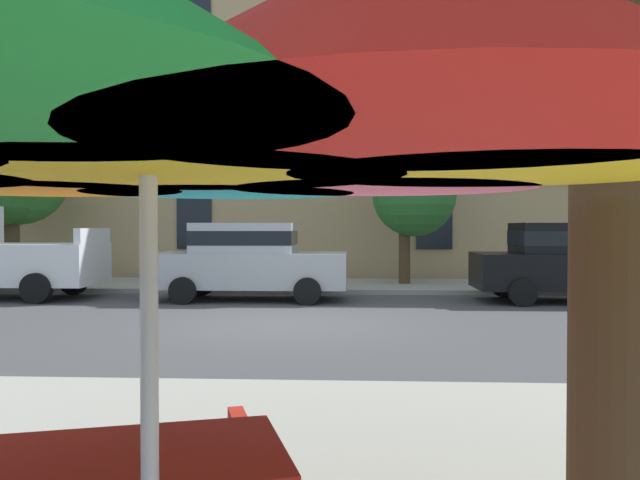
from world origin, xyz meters
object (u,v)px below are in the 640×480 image
(sedan_silver, at_px, (249,259))
(street_tree_left, at_px, (4,170))
(sedan_black, at_px, (572,260))
(patio_umbrella, at_px, (148,108))
(street_tree_middle, at_px, (411,186))

(sedan_silver, relative_size, street_tree_left, 0.86)
(sedan_black, distance_m, patio_umbrella, 13.91)
(sedan_black, height_order, street_tree_middle, street_tree_middle)
(street_tree_left, distance_m, patio_umbrella, 18.17)
(street_tree_left, bearing_deg, street_tree_middle, 1.08)
(street_tree_middle, bearing_deg, patio_umbrella, -98.09)
(sedan_silver, distance_m, street_tree_middle, 5.43)
(street_tree_middle, bearing_deg, sedan_silver, -141.76)
(street_tree_left, xyz_separation_m, patio_umbrella, (9.18, -15.64, -1.21))
(sedan_silver, height_order, street_tree_left, street_tree_left)
(street_tree_left, distance_m, street_tree_middle, 11.44)
(sedan_silver, height_order, street_tree_middle, street_tree_middle)
(street_tree_middle, relative_size, patio_umbrella, 1.17)
(street_tree_middle, bearing_deg, sedan_black, -43.58)
(street_tree_left, relative_size, patio_umbrella, 1.41)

